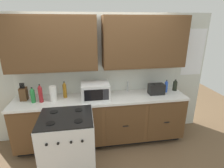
{
  "coord_description": "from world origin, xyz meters",
  "views": [
    {
      "loc": [
        -0.28,
        -2.62,
        2.2
      ],
      "look_at": [
        0.19,
        0.27,
        1.17
      ],
      "focal_mm": 28.62,
      "sensor_mm": 36.0,
      "label": 1
    }
  ],
  "objects_px": {
    "bottle_dark": "(175,85)",
    "bottle_green": "(33,95)",
    "paper_towel_roll": "(53,94)",
    "bottle_blue": "(166,86)",
    "knife_block": "(24,94)",
    "bottle_amber": "(65,90)",
    "toaster": "(156,89)",
    "bottle_red": "(40,93)",
    "stove_range": "(68,144)",
    "microwave": "(95,91)"
  },
  "relations": [
    {
      "from": "bottle_amber",
      "to": "bottle_dark",
      "type": "relative_size",
      "value": 1.33
    },
    {
      "from": "microwave",
      "to": "bottle_green",
      "type": "distance_m",
      "value": 1.03
    },
    {
      "from": "knife_block",
      "to": "bottle_amber",
      "type": "xyz_separation_m",
      "value": [
        0.68,
        0.0,
        0.03
      ]
    },
    {
      "from": "knife_block",
      "to": "bottle_amber",
      "type": "relative_size",
      "value": 1.05
    },
    {
      "from": "toaster",
      "to": "bottle_red",
      "type": "xyz_separation_m",
      "value": [
        -2.04,
        -0.03,
        0.06
      ]
    },
    {
      "from": "toaster",
      "to": "microwave",
      "type": "bearing_deg",
      "value": -178.22
    },
    {
      "from": "stove_range",
      "to": "microwave",
      "type": "xyz_separation_m",
      "value": [
        0.46,
        0.59,
        0.59
      ]
    },
    {
      "from": "bottle_green",
      "to": "stove_range",
      "type": "bearing_deg",
      "value": -46.69
    },
    {
      "from": "paper_towel_roll",
      "to": "stove_range",
      "type": "bearing_deg",
      "value": -68.42
    },
    {
      "from": "microwave",
      "to": "knife_block",
      "type": "bearing_deg",
      "value": 173.47
    },
    {
      "from": "microwave",
      "to": "knife_block",
      "type": "height_order",
      "value": "knife_block"
    },
    {
      "from": "stove_range",
      "to": "bottle_green",
      "type": "height_order",
      "value": "bottle_green"
    },
    {
      "from": "stove_range",
      "to": "toaster",
      "type": "distance_m",
      "value": 1.8
    },
    {
      "from": "microwave",
      "to": "paper_towel_roll",
      "type": "relative_size",
      "value": 1.85
    },
    {
      "from": "bottle_amber",
      "to": "bottle_blue",
      "type": "xyz_separation_m",
      "value": [
        1.88,
        -0.05,
        -0.03
      ]
    },
    {
      "from": "microwave",
      "to": "bottle_green",
      "type": "relative_size",
      "value": 1.8
    },
    {
      "from": "toaster",
      "to": "bottle_green",
      "type": "distance_m",
      "value": 2.16
    },
    {
      "from": "stove_range",
      "to": "microwave",
      "type": "height_order",
      "value": "microwave"
    },
    {
      "from": "paper_towel_roll",
      "to": "bottle_blue",
      "type": "xyz_separation_m",
      "value": [
        2.06,
        0.07,
        -0.01
      ]
    },
    {
      "from": "bottle_green",
      "to": "microwave",
      "type": "bearing_deg",
      "value": -0.61
    },
    {
      "from": "knife_block",
      "to": "bottle_red",
      "type": "bearing_deg",
      "value": -23.69
    },
    {
      "from": "knife_block",
      "to": "bottle_green",
      "type": "bearing_deg",
      "value": -35.43
    },
    {
      "from": "knife_block",
      "to": "bottle_blue",
      "type": "relative_size",
      "value": 1.28
    },
    {
      "from": "bottle_dark",
      "to": "stove_range",
      "type": "bearing_deg",
      "value": -160.0
    },
    {
      "from": "toaster",
      "to": "bottle_green",
      "type": "bearing_deg",
      "value": -179.36
    },
    {
      "from": "stove_range",
      "to": "paper_towel_roll",
      "type": "bearing_deg",
      "value": 111.58
    },
    {
      "from": "knife_block",
      "to": "bottle_dark",
      "type": "xyz_separation_m",
      "value": [
        2.77,
        0.01,
        -0.01
      ]
    },
    {
      "from": "toaster",
      "to": "bottle_red",
      "type": "height_order",
      "value": "bottle_red"
    },
    {
      "from": "microwave",
      "to": "bottle_blue",
      "type": "height_order",
      "value": "microwave"
    },
    {
      "from": "knife_block",
      "to": "bottle_blue",
      "type": "xyz_separation_m",
      "value": [
        2.56,
        -0.05,
        0.0
      ]
    },
    {
      "from": "microwave",
      "to": "bottle_green",
      "type": "xyz_separation_m",
      "value": [
        -1.03,
        0.01,
        -0.01
      ]
    },
    {
      "from": "microwave",
      "to": "paper_towel_roll",
      "type": "distance_m",
      "value": 0.71
    },
    {
      "from": "bottle_red",
      "to": "stove_range",
      "type": "bearing_deg",
      "value": -53.48
    },
    {
      "from": "bottle_dark",
      "to": "bottle_red",
      "type": "bearing_deg",
      "value": -176.71
    },
    {
      "from": "knife_block",
      "to": "bottle_red",
      "type": "xyz_separation_m",
      "value": [
        0.31,
        -0.13,
        0.04
      ]
    },
    {
      "from": "bottle_blue",
      "to": "bottle_amber",
      "type": "bearing_deg",
      "value": 178.53
    },
    {
      "from": "bottle_red",
      "to": "bottle_amber",
      "type": "xyz_separation_m",
      "value": [
        0.38,
        0.14,
        -0.01
      ]
    },
    {
      "from": "stove_range",
      "to": "bottle_red",
      "type": "relative_size",
      "value": 3.02
    },
    {
      "from": "toaster",
      "to": "bottle_amber",
      "type": "height_order",
      "value": "bottle_amber"
    },
    {
      "from": "bottle_red",
      "to": "bottle_dark",
      "type": "height_order",
      "value": "bottle_red"
    },
    {
      "from": "stove_range",
      "to": "toaster",
      "type": "xyz_separation_m",
      "value": [
        1.6,
        0.63,
        0.55
      ]
    },
    {
      "from": "bottle_green",
      "to": "bottle_red",
      "type": "bearing_deg",
      "value": -2.96
    },
    {
      "from": "bottle_dark",
      "to": "bottle_green",
      "type": "height_order",
      "value": "bottle_green"
    },
    {
      "from": "toaster",
      "to": "stove_range",
      "type": "bearing_deg",
      "value": -158.58
    },
    {
      "from": "bottle_blue",
      "to": "bottle_green",
      "type": "bearing_deg",
      "value": -178.05
    },
    {
      "from": "bottle_dark",
      "to": "bottle_green",
      "type": "relative_size",
      "value": 0.83
    },
    {
      "from": "stove_range",
      "to": "bottle_green",
      "type": "relative_size",
      "value": 3.56
    },
    {
      "from": "bottle_red",
      "to": "bottle_amber",
      "type": "relative_size",
      "value": 1.06
    },
    {
      "from": "bottle_red",
      "to": "bottle_green",
      "type": "xyz_separation_m",
      "value": [
        -0.13,
        0.01,
        -0.02
      ]
    },
    {
      "from": "toaster",
      "to": "knife_block",
      "type": "height_order",
      "value": "knife_block"
    }
  ]
}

